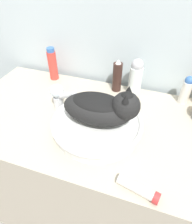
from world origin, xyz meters
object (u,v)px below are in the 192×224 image
(faucet, at_px, (59,95))
(deodorant_stick, at_px, (186,90))
(shampoo_bottle_tall, at_px, (53,64))
(hairspray_can_black, at_px, (117,77))
(cat, at_px, (102,107))
(lotion_bottle_white, at_px, (136,77))
(cream_tube, at_px, (139,189))

(faucet, height_order, deodorant_stick, deodorant_stick)
(faucet, relative_size, shampoo_bottle_tall, 0.81)
(deodorant_stick, xyz_separation_m, hairspray_can_black, (-0.34, 0.00, 0.01))
(cat, height_order, lotion_bottle_white, cat)
(faucet, relative_size, lotion_bottle_white, 0.78)
(lotion_bottle_white, bearing_deg, hairspray_can_black, 180.00)
(hairspray_can_black, bearing_deg, lotion_bottle_white, 0.00)
(shampoo_bottle_tall, bearing_deg, hairspray_can_black, 0.00)
(cat, height_order, hairspray_can_black, cat)
(faucet, height_order, lotion_bottle_white, lotion_bottle_white)
(faucet, distance_m, lotion_bottle_white, 0.39)
(shampoo_bottle_tall, bearing_deg, faucet, -56.53)
(lotion_bottle_white, distance_m, cream_tube, 0.56)
(shampoo_bottle_tall, bearing_deg, lotion_bottle_white, 0.00)
(shampoo_bottle_tall, distance_m, lotion_bottle_white, 0.47)
(lotion_bottle_white, bearing_deg, shampoo_bottle_tall, 180.00)
(deodorant_stick, distance_m, lotion_bottle_white, 0.25)
(shampoo_bottle_tall, xyz_separation_m, cream_tube, (0.59, -0.54, -0.07))
(cat, bearing_deg, shampoo_bottle_tall, 139.57)
(shampoo_bottle_tall, distance_m, deodorant_stick, 0.71)
(shampoo_bottle_tall, distance_m, hairspray_can_black, 0.37)
(cream_tube, bearing_deg, shampoo_bottle_tall, 137.18)
(lotion_bottle_white, height_order, cream_tube, lotion_bottle_white)
(deodorant_stick, relative_size, cream_tube, 1.03)
(deodorant_stick, bearing_deg, shampoo_bottle_tall, 180.00)
(faucet, relative_size, cream_tube, 1.06)
(faucet, xyz_separation_m, cream_tube, (0.43, -0.30, -0.06))
(cat, height_order, deodorant_stick, cat)
(lotion_bottle_white, xyz_separation_m, cream_tube, (0.12, -0.54, -0.08))
(hairspray_can_black, relative_size, cream_tube, 1.25)
(cat, height_order, faucet, cat)
(faucet, height_order, cream_tube, faucet)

